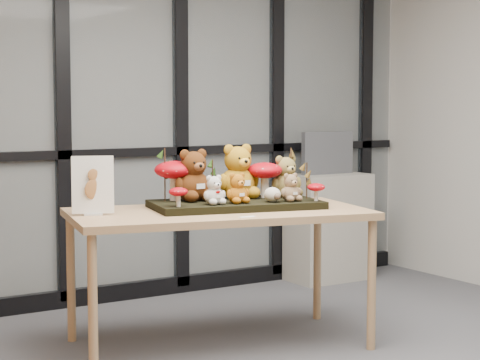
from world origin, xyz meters
TOP-DOWN VIEW (x-y plane):
  - room_shell at (0.00, 0.00)m, footprint 5.00×5.00m
  - glass_partition at (-0.00, 2.47)m, footprint 4.90×0.06m
  - display_table at (-0.04, 1.12)m, footprint 1.83×1.20m
  - diorama_tray at (0.10, 1.15)m, footprint 1.05×0.69m
  - bear_pooh_yellow at (0.19, 1.27)m, footprint 0.32×0.30m
  - bear_brown_medium at (-0.10, 1.29)m, footprint 0.30×0.28m
  - bear_tan_back at (0.48, 1.19)m, footprint 0.25×0.23m
  - bear_small_yellow at (0.05, 1.05)m, footprint 0.17×0.16m
  - bear_white_bow at (-0.10, 1.07)m, footprint 0.16×0.15m
  - bear_beige_small at (0.36, 0.97)m, footprint 0.16×0.15m
  - plush_cream_hedgehog at (0.25, 0.99)m, footprint 0.09×0.08m
  - mushroom_back_left at (-0.19, 1.36)m, footprint 0.23×0.23m
  - mushroom_back_right at (0.34, 1.21)m, footprint 0.21×0.21m
  - mushroom_front_left at (-0.31, 1.08)m, footprint 0.11×0.11m
  - mushroom_front_right at (0.50, 0.90)m, footprint 0.10×0.10m
  - sprig_green_far_left at (-0.25, 1.36)m, footprint 0.05×0.05m
  - sprig_green_mid_left at (-0.11, 1.38)m, footprint 0.05×0.05m
  - sprig_dry_far_right at (0.50, 1.17)m, footprint 0.05×0.05m
  - sprig_dry_mid_right at (0.53, 1.03)m, footprint 0.05×0.05m
  - sprig_green_centre at (0.06, 1.35)m, footprint 0.05×0.05m
  - sign_holder at (-0.73, 1.30)m, footprint 0.22×0.11m
  - label_card at (-0.06, 0.78)m, footprint 0.09×0.03m
  - cabinet at (1.65, 2.25)m, footprint 0.63×0.37m
  - monitor at (1.65, 2.27)m, footprint 0.47×0.05m

SIDE VIEW (x-z plane):
  - cabinet at x=1.65m, z-range 0.00..0.84m
  - display_table at x=-0.04m, z-range 0.33..1.12m
  - label_card at x=-0.06m, z-range 0.79..0.79m
  - diorama_tray at x=0.10m, z-range 0.79..0.83m
  - plush_cream_hedgehog at x=0.25m, z-range 0.83..0.93m
  - mushroom_front_right at x=0.50m, z-range 0.83..0.95m
  - mushroom_front_left at x=-0.31m, z-range 0.83..0.95m
  - bear_beige_small at x=0.36m, z-range 0.83..1.01m
  - bear_white_bow at x=-0.10m, z-range 0.83..1.01m
  - bear_small_yellow at x=0.05m, z-range 0.83..1.02m
  - sprig_dry_mid_right at x=0.53m, z-range 0.83..1.05m
  - sprig_green_mid_left at x=-0.11m, z-range 0.83..1.05m
  - sign_holder at x=-0.73m, z-range 0.78..1.10m
  - sprig_green_centre at x=0.06m, z-range 0.83..1.06m
  - mushroom_back_right at x=0.34m, z-range 0.83..1.07m
  - mushroom_back_left at x=-0.19m, z-range 0.83..1.09m
  - bear_tan_back at x=0.48m, z-range 0.83..1.11m
  - sprig_dry_far_right at x=0.50m, z-range 0.83..1.13m
  - sprig_green_far_left at x=-0.25m, z-range 0.83..1.14m
  - bear_brown_medium at x=-0.10m, z-range 0.83..1.16m
  - monitor at x=1.65m, z-range 0.84..1.17m
  - bear_pooh_yellow at x=0.19m, z-range 0.83..1.19m
  - glass_partition at x=0.00m, z-range 0.03..2.81m
  - room_shell at x=0.00m, z-range -0.82..4.18m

